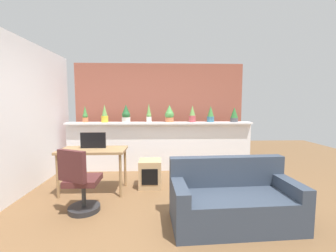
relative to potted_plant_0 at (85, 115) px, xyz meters
The scene contains 18 objects.
ground_plane 2.88m from the potted_plant_0, 50.28° to the right, with size 12.00×12.00×0.00m, color brown.
divider_wall 1.81m from the potted_plant_0, ahead, with size 4.13×0.16×1.07m, color white.
plant_shelf 1.66m from the potted_plant_0, ahead, with size 4.13×0.30×0.04m, color white.
brick_wall_behind 1.76m from the potted_plant_0, 20.23° to the left, with size 4.13×0.10×2.50m, color #9E5442.
side_wall_left 1.72m from the potted_plant_0, 112.55° to the right, with size 0.12×4.40×2.60m, color white.
potted_plant_0 is the anchor object (origin of this frame).
potted_plant_1 0.43m from the potted_plant_0, ahead, with size 0.15×0.15×0.40m.
potted_plant_2 0.91m from the potted_plant_0, ahead, with size 0.18×0.18×0.39m.
potted_plant_3 1.41m from the potted_plant_0, ahead, with size 0.12×0.12×0.42m.
potted_plant_4 1.87m from the potted_plant_0, ahead, with size 0.20×0.20×0.39m.
potted_plant_5 2.39m from the potted_plant_0, ahead, with size 0.15×0.15×0.37m.
potted_plant_6 2.81m from the potted_plant_0, ahead, with size 0.16×0.16×0.37m.
potted_plant_7 3.34m from the potted_plant_0, ahead, with size 0.17×0.17×0.34m.
desk 1.47m from the potted_plant_0, 67.52° to the right, with size 1.10×0.60×0.75m.
tv_monitor 1.32m from the potted_plant_0, 66.74° to the right, with size 0.43×0.04×0.27m, color black.
office_chair 2.25m from the potted_plant_0, 74.63° to the right, with size 0.52×0.52×0.91m.
side_cube_shelf 2.08m from the potted_plant_0, 35.65° to the right, with size 0.40×0.41×0.50m.
couch 3.62m from the potted_plant_0, 42.21° to the right, with size 1.60×0.84×0.80m.
Camera 1 is at (-0.01, -3.07, 1.51)m, focal length 24.09 mm.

